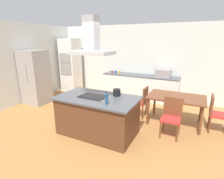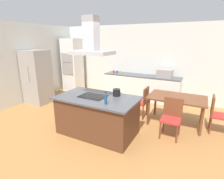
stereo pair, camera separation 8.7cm
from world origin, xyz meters
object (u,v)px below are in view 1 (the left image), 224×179
object	(u,v)px
tea_kettle	(117,92)
chair_facing_island	(172,115)
coffee_mug_blue	(116,72)
range_hood	(91,42)
coffee_mug_red	(112,72)
refrigerator	(35,77)
olive_oil_bottle	(107,99)
countertop_microwave	(163,73)
cooktop	(93,96)
coffee_mug_yellow	(119,72)
wall_oven_stack	(71,65)
chair_at_left_end	(142,100)
dining_table	(176,99)
chair_at_right_end	(216,111)

from	to	relation	value
tea_kettle	chair_facing_island	distance (m)	1.35
chair_facing_island	coffee_mug_blue	bearing A→B (deg)	137.93
coffee_mug_blue	range_hood	world-z (taller)	range_hood
coffee_mug_red	refrigerator	distance (m)	2.79
olive_oil_bottle	coffee_mug_red	distance (m)	3.42
countertop_microwave	chair_facing_island	world-z (taller)	countertop_microwave
cooktop	chair_facing_island	distance (m)	1.85
coffee_mug_red	coffee_mug_yellow	size ratio (longest dim) A/B	1.00
coffee_mug_yellow	wall_oven_stack	xyz separation A→B (m)	(-2.15, -0.27, 0.16)
refrigerator	chair_facing_island	world-z (taller)	refrigerator
coffee_mug_yellow	range_hood	bearing A→B (deg)	-77.55
coffee_mug_blue	coffee_mug_yellow	world-z (taller)	same
tea_kettle	countertop_microwave	distance (m)	2.66
coffee_mug_blue	chair_facing_island	world-z (taller)	coffee_mug_blue
wall_oven_stack	chair_facing_island	xyz separation A→B (m)	(4.46, -1.97, -0.59)
wall_oven_stack	chair_at_left_end	size ratio (longest dim) A/B	2.47
cooktop	chair_at_left_end	size ratio (longest dim) A/B	0.67
dining_table	chair_at_right_end	bearing A→B (deg)	0.00
chair_at_right_end	range_hood	size ratio (longest dim) A/B	0.99
coffee_mug_yellow	range_hood	world-z (taller)	range_hood
cooktop	chair_facing_island	world-z (taller)	cooktop
tea_kettle	olive_oil_bottle	world-z (taller)	olive_oil_bottle
cooktop	refrigerator	bearing A→B (deg)	163.53
olive_oil_bottle	chair_at_right_end	bearing A→B (deg)	38.24
coffee_mug_red	olive_oil_bottle	bearing A→B (deg)	-65.66
countertop_microwave	coffee_mug_red	distance (m)	1.94
cooktop	range_hood	world-z (taller)	range_hood
refrigerator	chair_at_left_end	size ratio (longest dim) A/B	2.04
coffee_mug_red	coffee_mug_blue	distance (m)	0.14
olive_oil_bottle	coffee_mug_yellow	bearing A→B (deg)	109.70
olive_oil_bottle	coffee_mug_red	world-z (taller)	olive_oil_bottle
refrigerator	chair_at_right_end	distance (m)	5.49
chair_at_right_end	range_hood	world-z (taller)	range_hood
coffee_mug_yellow	chair_facing_island	distance (m)	3.25
cooktop	range_hood	size ratio (longest dim) A/B	0.67
cooktop	coffee_mug_yellow	distance (m)	2.99
range_hood	coffee_mug_blue	bearing A→B (deg)	105.18
coffee_mug_blue	tea_kettle	bearing A→B (deg)	-64.39
countertop_microwave	coffee_mug_blue	bearing A→B (deg)	179.66
olive_oil_bottle	dining_table	distance (m)	2.04
countertop_microwave	chair_at_right_end	xyz separation A→B (m)	(1.56, -1.54, -0.53)
refrigerator	chair_at_right_end	world-z (taller)	refrigerator
coffee_mug_red	wall_oven_stack	xyz separation A→B (m)	(-1.89, -0.17, 0.16)
dining_table	chair_at_right_end	distance (m)	0.93
cooktop	coffee_mug_blue	world-z (taller)	coffee_mug_blue
chair_at_right_end	countertop_microwave	bearing A→B (deg)	135.30
tea_kettle	coffee_mug_blue	world-z (taller)	tea_kettle
olive_oil_bottle	coffee_mug_blue	xyz separation A→B (m)	(-1.29, 3.19, -0.07)
refrigerator	chair_at_left_end	bearing A→B (deg)	7.71
cooktop	coffee_mug_red	distance (m)	2.96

